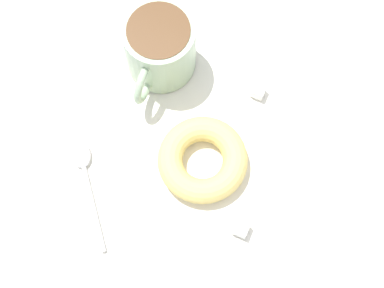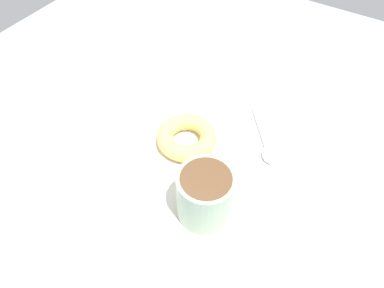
{
  "view_description": "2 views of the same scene",
  "coord_description": "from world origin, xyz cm",
  "px_view_note": "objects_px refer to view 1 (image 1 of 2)",
  "views": [
    {
      "loc": [
        18.9,
        8.76,
        75.04
      ],
      "look_at": [
        -2.62,
        -0.24,
        2.3
      ],
      "focal_mm": 60.0,
      "sensor_mm": 36.0,
      "label": 1
    },
    {
      "loc": [
        -38.86,
        -22.74,
        51.7
      ],
      "look_at": [
        -2.62,
        -0.24,
        2.3
      ],
      "focal_mm": 35.0,
      "sensor_mm": 36.0,
      "label": 2
    }
  ],
  "objects_px": {
    "sugar_cube_extra": "(258,91)",
    "coffee_cup": "(159,48)",
    "donut": "(203,160)",
    "spoon": "(84,170)",
    "sugar_cube": "(241,229)"
  },
  "relations": [
    {
      "from": "sugar_cube_extra",
      "to": "coffee_cup",
      "type": "bearing_deg",
      "value": -85.9
    },
    {
      "from": "coffee_cup",
      "to": "donut",
      "type": "height_order",
      "value": "coffee_cup"
    },
    {
      "from": "spoon",
      "to": "donut",
      "type": "bearing_deg",
      "value": 116.5
    },
    {
      "from": "spoon",
      "to": "sugar_cube",
      "type": "distance_m",
      "value": 0.2
    },
    {
      "from": "sugar_cube",
      "to": "sugar_cube_extra",
      "type": "xyz_separation_m",
      "value": [
        -0.17,
        -0.04,
        -0.0
      ]
    },
    {
      "from": "coffee_cup",
      "to": "sugar_cube_extra",
      "type": "bearing_deg",
      "value": 94.1
    },
    {
      "from": "sugar_cube_extra",
      "to": "spoon",
      "type": "bearing_deg",
      "value": -41.91
    },
    {
      "from": "coffee_cup",
      "to": "donut",
      "type": "distance_m",
      "value": 0.15
    },
    {
      "from": "sugar_cube",
      "to": "sugar_cube_extra",
      "type": "height_order",
      "value": "sugar_cube"
    },
    {
      "from": "sugar_cube",
      "to": "coffee_cup",
      "type": "bearing_deg",
      "value": -133.04
    },
    {
      "from": "donut",
      "to": "sugar_cube",
      "type": "xyz_separation_m",
      "value": [
        0.06,
        0.07,
        -0.01
      ]
    },
    {
      "from": "donut",
      "to": "spoon",
      "type": "distance_m",
      "value": 0.14
    },
    {
      "from": "spoon",
      "to": "sugar_cube_extra",
      "type": "distance_m",
      "value": 0.24
    },
    {
      "from": "donut",
      "to": "sugar_cube",
      "type": "height_order",
      "value": "donut"
    },
    {
      "from": "spoon",
      "to": "sugar_cube_extra",
      "type": "height_order",
      "value": "sugar_cube_extra"
    }
  ]
}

